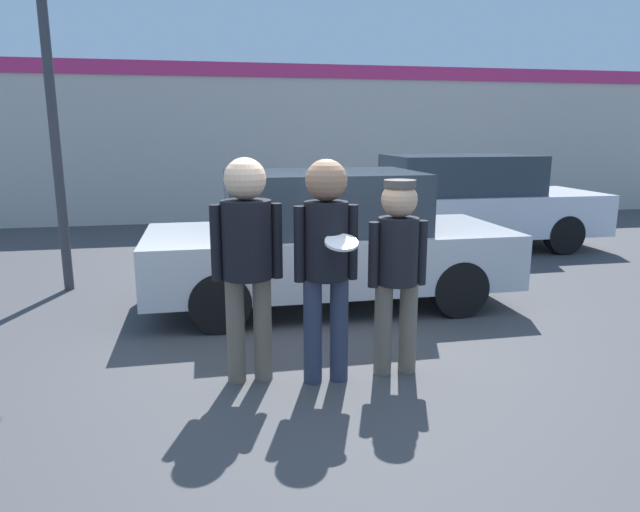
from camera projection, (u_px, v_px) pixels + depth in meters
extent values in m
plane|color=#3F3F42|center=(314.00, 366.00, 5.03)|extent=(56.00, 56.00, 0.00)
cube|color=beige|center=(242.00, 144.00, 12.83)|extent=(24.00, 0.18, 3.49)
cube|color=#CC2D6B|center=(241.00, 69.00, 12.38)|extent=(24.00, 0.04, 0.30)
cylinder|color=#665B4C|center=(236.00, 331.00, 4.63)|extent=(0.15, 0.15, 0.88)
cylinder|color=#665B4C|center=(263.00, 329.00, 4.67)|extent=(0.15, 0.15, 0.88)
cylinder|color=black|center=(247.00, 239.00, 4.49)|extent=(0.40, 0.40, 0.62)
cylinder|color=black|center=(216.00, 243.00, 4.45)|extent=(0.09, 0.09, 0.60)
cylinder|color=black|center=(277.00, 241.00, 4.54)|extent=(0.09, 0.09, 0.60)
sphere|color=#DBB28E|center=(245.00, 179.00, 4.39)|extent=(0.33, 0.33, 0.33)
cylinder|color=#2D3347|center=(313.00, 331.00, 4.62)|extent=(0.15, 0.15, 0.87)
cylinder|color=#2D3347|center=(339.00, 330.00, 4.66)|extent=(0.15, 0.15, 0.87)
cylinder|color=black|center=(326.00, 241.00, 4.48)|extent=(0.35, 0.35, 0.62)
cylinder|color=black|center=(299.00, 244.00, 4.44)|extent=(0.09, 0.09, 0.60)
cylinder|color=black|center=(352.00, 242.00, 4.53)|extent=(0.09, 0.09, 0.60)
sphere|color=#8C664C|center=(326.00, 180.00, 4.38)|extent=(0.33, 0.33, 0.33)
cylinder|color=white|center=(341.00, 242.00, 4.25)|extent=(0.25, 0.25, 0.10)
cylinder|color=#665B4C|center=(383.00, 330.00, 4.79)|extent=(0.15, 0.15, 0.78)
cylinder|color=#665B4C|center=(408.00, 328.00, 4.83)|extent=(0.15, 0.15, 0.78)
cylinder|color=black|center=(398.00, 251.00, 4.67)|extent=(0.33, 0.33, 0.56)
cylinder|color=black|center=(374.00, 255.00, 4.63)|extent=(0.09, 0.09, 0.54)
cylinder|color=black|center=(421.00, 253.00, 4.71)|extent=(0.09, 0.09, 0.54)
sphere|color=tan|center=(399.00, 199.00, 4.58)|extent=(0.29, 0.29, 0.29)
cylinder|color=#4C4742|center=(400.00, 184.00, 4.55)|extent=(0.26, 0.26, 0.06)
cube|color=#B7BABF|center=(329.00, 255.00, 6.76)|extent=(4.21, 1.76, 0.62)
cube|color=#28333D|center=(322.00, 201.00, 6.61)|extent=(2.19, 1.52, 0.68)
cylinder|color=black|center=(409.00, 258.00, 7.82)|extent=(0.64, 0.22, 0.64)
cylinder|color=black|center=(458.00, 288.00, 6.32)|extent=(0.64, 0.22, 0.64)
cylinder|color=black|center=(216.00, 267.00, 7.32)|extent=(0.64, 0.22, 0.64)
cylinder|color=black|center=(220.00, 302.00, 5.82)|extent=(0.64, 0.22, 0.64)
cube|color=silver|center=(463.00, 213.00, 9.96)|extent=(4.76, 1.76, 0.70)
cube|color=#28333D|center=(460.00, 174.00, 9.79)|extent=(2.47, 1.51, 0.65)
cylinder|color=black|center=(515.00, 221.00, 11.05)|extent=(0.65, 0.22, 0.65)
cylinder|color=black|center=(564.00, 235.00, 9.56)|extent=(0.65, 0.22, 0.65)
cylinder|color=black|center=(369.00, 226.00, 10.48)|extent=(0.65, 0.22, 0.65)
cylinder|color=black|center=(397.00, 241.00, 8.99)|extent=(0.65, 0.22, 0.65)
cylinder|color=#38383D|center=(49.00, 73.00, 6.88)|extent=(0.12, 0.12, 5.42)
sphere|color=#2D6B33|center=(405.00, 200.00, 13.19)|extent=(0.92, 0.92, 0.92)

